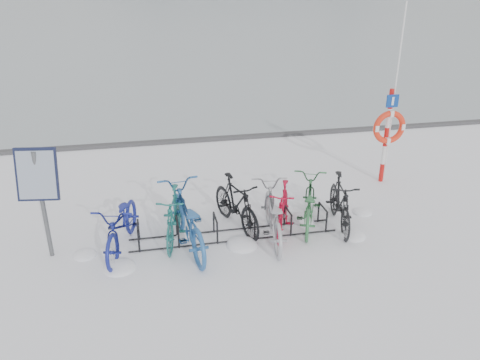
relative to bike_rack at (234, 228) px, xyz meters
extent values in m
plane|color=white|center=(0.00, 0.00, -0.18)|extent=(900.00, 900.00, 0.00)
cube|color=#3F3F42|center=(0.00, 5.90, -0.13)|extent=(400.00, 0.25, 0.10)
cylinder|color=black|center=(-1.80, -0.22, 0.04)|extent=(0.04, 0.04, 0.44)
cylinder|color=black|center=(-1.80, 0.22, 0.04)|extent=(0.04, 0.04, 0.44)
cylinder|color=black|center=(-1.80, 0.00, 0.26)|extent=(0.04, 0.44, 0.04)
cylinder|color=black|center=(-1.08, -0.22, 0.04)|extent=(0.04, 0.04, 0.44)
cylinder|color=black|center=(-1.08, 0.22, 0.04)|extent=(0.04, 0.04, 0.44)
cylinder|color=black|center=(-1.08, 0.00, 0.26)|extent=(0.04, 0.44, 0.04)
cylinder|color=black|center=(-0.36, -0.22, 0.04)|extent=(0.04, 0.04, 0.44)
cylinder|color=black|center=(-0.36, 0.22, 0.04)|extent=(0.04, 0.04, 0.44)
cylinder|color=black|center=(-0.36, 0.00, 0.26)|extent=(0.04, 0.44, 0.04)
cylinder|color=black|center=(0.36, -0.22, 0.04)|extent=(0.04, 0.04, 0.44)
cylinder|color=black|center=(0.36, 0.22, 0.04)|extent=(0.04, 0.04, 0.44)
cylinder|color=black|center=(0.36, 0.00, 0.26)|extent=(0.04, 0.44, 0.04)
cylinder|color=black|center=(1.08, -0.22, 0.04)|extent=(0.04, 0.04, 0.44)
cylinder|color=black|center=(1.08, 0.22, 0.04)|extent=(0.04, 0.04, 0.44)
cylinder|color=black|center=(1.08, 0.00, 0.26)|extent=(0.04, 0.44, 0.04)
cylinder|color=black|center=(1.80, -0.22, 0.04)|extent=(0.04, 0.04, 0.44)
cylinder|color=black|center=(1.80, 0.22, 0.04)|extent=(0.04, 0.04, 0.44)
cylinder|color=black|center=(1.80, 0.00, 0.26)|extent=(0.04, 0.44, 0.04)
cylinder|color=black|center=(0.00, -0.22, -0.16)|extent=(4.00, 0.03, 0.03)
cylinder|color=black|center=(0.00, 0.22, -0.16)|extent=(4.00, 0.03, 0.03)
cylinder|color=#595B5E|center=(-3.35, -0.01, 0.81)|extent=(0.08, 0.08, 1.98)
cube|color=black|center=(-3.35, -0.04, 1.41)|extent=(0.71, 0.35, 0.90)
cube|color=#8C99AD|center=(-3.35, -0.08, 1.41)|extent=(0.64, 0.27, 0.80)
cylinder|color=#BB110E|center=(4.07, 1.91, 0.05)|extent=(0.10, 0.10, 0.46)
cylinder|color=silver|center=(4.07, 1.91, 0.51)|extent=(0.10, 0.10, 0.46)
cylinder|color=#BB110E|center=(4.07, 1.91, 0.96)|extent=(0.10, 0.10, 0.46)
cylinder|color=silver|center=(4.07, 1.91, 1.42)|extent=(0.10, 0.10, 0.46)
cylinder|color=#BB110E|center=(4.07, 1.91, 1.88)|extent=(0.10, 0.10, 0.46)
torus|color=red|center=(4.07, 1.82, 1.22)|extent=(0.80, 0.14, 0.80)
cube|color=navy|center=(4.07, 1.83, 1.85)|extent=(0.29, 0.03, 0.29)
cylinder|color=silver|center=(4.17, 1.96, 1.90)|extent=(0.04, 0.04, 4.16)
imported|color=navy|center=(-2.07, 0.00, 0.34)|extent=(1.12, 2.10, 1.05)
imported|color=#1C6762|center=(-1.13, 0.13, 0.34)|extent=(0.85, 1.78, 1.03)
imported|color=#275B9C|center=(-0.91, -0.17, 0.41)|extent=(1.10, 2.33, 1.17)
imported|color=black|center=(0.12, 0.37, 0.36)|extent=(1.02, 1.87, 1.08)
imported|color=#9FA0A6|center=(0.71, -0.19, 0.35)|extent=(0.97, 2.10, 1.06)
imported|color=#B70D2B|center=(0.99, 0.05, 0.31)|extent=(1.06, 1.68, 0.98)
imported|color=#2E6B3D|center=(1.56, 0.20, 0.32)|extent=(1.30, 2.00, 0.99)
imported|color=black|center=(2.16, 0.01, 0.35)|extent=(0.83, 1.85, 1.07)
ellipsoid|color=white|center=(-2.77, -0.13, -0.18)|extent=(0.43, 0.43, 0.15)
ellipsoid|color=white|center=(1.50, 0.36, -0.18)|extent=(0.55, 0.55, 0.19)
ellipsoid|color=white|center=(2.25, -0.48, -0.18)|extent=(0.50, 0.50, 0.17)
ellipsoid|color=white|center=(0.08, -0.37, -0.18)|extent=(0.60, 0.60, 0.21)
ellipsoid|color=white|center=(2.87, 0.40, -0.18)|extent=(0.41, 0.41, 0.14)
ellipsoid|color=white|center=(-0.92, 0.32, -0.18)|extent=(0.43, 0.43, 0.15)
ellipsoid|color=white|center=(-2.15, -0.68, -0.18)|extent=(0.57, 0.57, 0.20)
camera|label=1|loc=(-1.50, -7.77, 4.39)|focal=35.00mm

